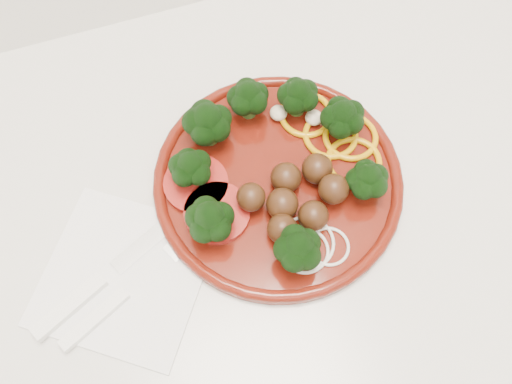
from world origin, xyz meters
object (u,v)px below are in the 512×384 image
object	(u,v)px
napkin	(124,275)
fork	(113,304)
knife	(98,282)
plate	(277,172)

from	to	relation	value
napkin	fork	xyz separation A→B (m)	(-0.02, -0.03, 0.01)
napkin	knife	world-z (taller)	knife
napkin	fork	world-z (taller)	fork
fork	plate	bearing A→B (deg)	-4.07
knife	fork	distance (m)	0.03
napkin	fork	distance (m)	0.03
knife	napkin	bearing A→B (deg)	-22.66
knife	plate	bearing A→B (deg)	-11.38
plate	napkin	distance (m)	0.20
napkin	knife	size ratio (longest dim) A/B	0.80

